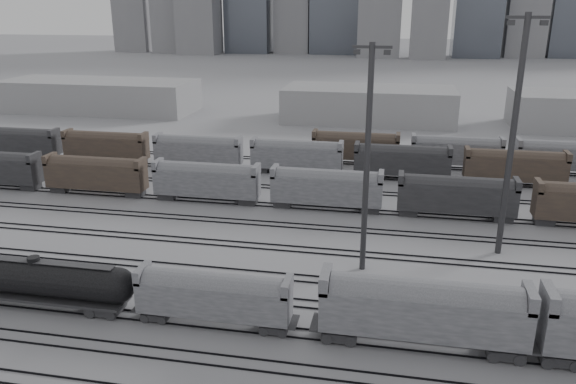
% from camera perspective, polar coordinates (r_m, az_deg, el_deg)
% --- Properties ---
extents(ground, '(900.00, 900.00, 0.00)m').
position_cam_1_polar(ground, '(50.70, -10.27, -13.45)').
color(ground, '#A4A4A9').
rests_on(ground, ground).
extents(tracks, '(220.00, 71.50, 0.16)m').
position_cam_1_polar(tracks, '(65.31, -4.78, -5.51)').
color(tracks, black).
rests_on(tracks, ground).
extents(tank_car_b, '(19.24, 3.21, 4.76)m').
position_cam_1_polar(tank_car_b, '(56.76, -24.18, -8.08)').
color(tank_car_b, '#262628').
rests_on(tank_car_b, ground).
extents(hopper_car_a, '(13.52, 2.69, 4.83)m').
position_cam_1_polar(hopper_car_a, '(49.31, -7.56, -10.27)').
color(hopper_car_a, '#262628').
rests_on(hopper_car_a, ground).
extents(hopper_car_b, '(16.47, 3.27, 5.89)m').
position_cam_1_polar(hopper_car_b, '(46.90, 13.54, -11.36)').
color(hopper_car_b, '#262628').
rests_on(hopper_car_b, ground).
extents(light_mast_c, '(3.73, 0.60, 23.31)m').
position_cam_1_polar(light_mast_c, '(56.22, 8.06, 3.67)').
color(light_mast_c, '#353538').
rests_on(light_mast_c, ground).
extents(light_mast_d, '(4.15, 0.66, 25.93)m').
position_cam_1_polar(light_mast_d, '(63.84, 21.90, 5.57)').
color(light_mast_d, '#353538').
rests_on(light_mast_d, ground).
extents(bg_string_near, '(151.00, 3.00, 5.60)m').
position_cam_1_polar(bg_string_near, '(76.14, 3.93, 0.25)').
color(bg_string_near, gray).
rests_on(bg_string_near, ground).
extents(bg_string_mid, '(151.00, 3.00, 5.60)m').
position_cam_1_polar(bg_string_mid, '(90.97, 11.50, 2.96)').
color(bg_string_mid, '#262628').
rests_on(bg_string_mid, ground).
extents(bg_string_far, '(66.00, 3.00, 5.60)m').
position_cam_1_polar(bg_string_far, '(100.47, 21.54, 3.49)').
color(bg_string_far, brown).
rests_on(bg_string_far, ground).
extents(warehouse_left, '(50.00, 18.00, 8.00)m').
position_cam_1_polar(warehouse_left, '(156.76, -18.62, 9.26)').
color(warehouse_left, '#A4A4A7').
rests_on(warehouse_left, ground).
extents(warehouse_mid, '(40.00, 18.00, 8.00)m').
position_cam_1_polar(warehouse_mid, '(136.84, 8.21, 8.80)').
color(warehouse_mid, '#A4A4A7').
rests_on(warehouse_mid, ground).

